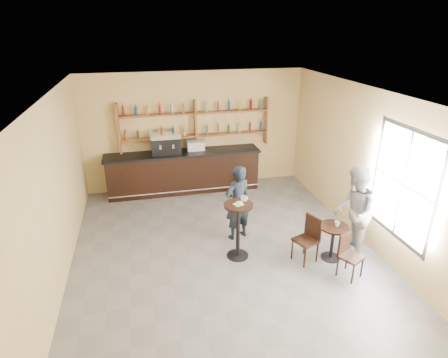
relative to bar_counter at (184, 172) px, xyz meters
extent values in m
plane|color=slate|center=(0.40, -3.15, -0.56)|extent=(7.00, 7.00, 0.00)
plane|color=white|center=(0.40, -3.15, 2.64)|extent=(7.00, 7.00, 0.00)
plane|color=#EAC885|center=(0.40, 0.35, 1.04)|extent=(7.00, 0.00, 7.00)
plane|color=#EAC885|center=(0.40, -6.65, 1.04)|extent=(7.00, 0.00, 7.00)
plane|color=#EAC885|center=(-2.60, -3.15, 1.04)|extent=(0.00, 7.00, 7.00)
plane|color=#EAC885|center=(3.40, -3.15, 1.04)|extent=(0.00, 7.00, 7.00)
plane|color=white|center=(3.39, -4.35, 1.14)|extent=(0.00, 2.00, 2.00)
cube|color=white|center=(0.64, -3.42, 0.60)|extent=(0.21, 0.21, 0.00)
torus|color=#DA904F|center=(0.65, -3.43, 0.63)|extent=(0.14, 0.14, 0.05)
imported|color=white|center=(0.78, -3.32, 0.65)|extent=(0.17, 0.17, 0.11)
imported|color=black|center=(0.81, -2.70, 0.27)|extent=(0.70, 0.58, 1.66)
imported|color=white|center=(2.48, -3.90, 0.21)|extent=(0.12, 0.12, 0.10)
imported|color=gray|center=(2.85, -3.82, 0.37)|extent=(1.01, 1.12, 1.87)
camera|label=1|loc=(-1.04, -9.55, 3.79)|focal=30.00mm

